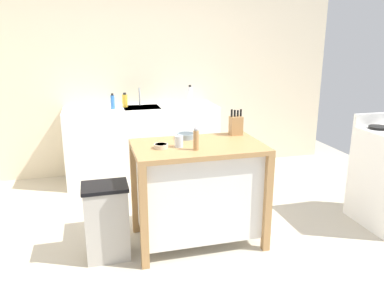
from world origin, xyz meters
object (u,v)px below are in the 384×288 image
(bowl_ceramic_wide, at_px, (186,136))
(bottle_dish_soap, at_px, (190,95))
(bottle_hand_soap, at_px, (113,102))
(sink_faucet, at_px, (140,96))
(bottle_spray_cleaner, at_px, (125,100))
(knife_block, at_px, (236,125))
(drinking_cup, at_px, (179,141))
(bowl_stoneware_deep, at_px, (161,146))
(kitchen_island, at_px, (198,188))
(pepper_grinder, at_px, (196,139))
(trash_bin, at_px, (107,221))

(bowl_ceramic_wide, bearing_deg, bottle_dish_soap, 74.18)
(bowl_ceramic_wide, relative_size, bottle_hand_soap, 0.84)
(sink_faucet, bearing_deg, bottle_hand_soap, -151.45)
(bottle_spray_cleaner, bearing_deg, bottle_hand_soap, -148.22)
(bottle_spray_cleaner, relative_size, bottle_hand_soap, 0.94)
(bowl_ceramic_wide, bearing_deg, knife_block, 1.73)
(knife_block, relative_size, drinking_cup, 2.56)
(bowl_stoneware_deep, xyz_separation_m, sink_faucet, (0.08, 1.88, 0.12))
(kitchen_island, xyz_separation_m, sink_faucet, (-0.24, 1.85, 0.53))
(drinking_cup, height_order, pepper_grinder, pepper_grinder)
(pepper_grinder, height_order, bottle_hand_soap, bottle_hand_soap)
(bowl_stoneware_deep, xyz_separation_m, bottle_hand_soap, (-0.27, 1.69, 0.10))
(kitchen_island, xyz_separation_m, drinking_cup, (-0.17, -0.03, 0.44))
(kitchen_island, relative_size, pepper_grinder, 5.96)
(knife_block, relative_size, bowl_stoneware_deep, 2.06)
(drinking_cup, bearing_deg, bowl_ceramic_wide, 63.79)
(bottle_dish_soap, bearing_deg, sink_faucet, 178.07)
(knife_block, height_order, bottle_spray_cleaner, knife_block)
(bowl_stoneware_deep, xyz_separation_m, trash_bin, (-0.46, -0.03, -0.59))
(kitchen_island, distance_m, bowl_ceramic_wide, 0.47)
(bowl_ceramic_wide, bearing_deg, bowl_stoneware_deep, -137.52)
(bottle_hand_soap, bearing_deg, bowl_ceramic_wide, -69.52)
(bowl_ceramic_wide, bearing_deg, bottle_hand_soap, 110.48)
(sink_faucet, bearing_deg, bottle_dish_soap, -1.93)
(trash_bin, xyz_separation_m, bottle_dish_soap, (1.19, 1.90, 0.71))
(bottle_hand_soap, bearing_deg, bottle_spray_cleaner, 31.78)
(kitchen_island, bearing_deg, drinking_cup, -169.91)
(knife_block, relative_size, pepper_grinder, 1.30)
(pepper_grinder, relative_size, bottle_hand_soap, 0.97)
(knife_block, distance_m, sink_faucet, 1.75)
(bottle_hand_soap, bearing_deg, knife_block, -54.76)
(bottle_dish_soap, bearing_deg, pepper_grinder, -103.30)
(bottle_spray_cleaner, bearing_deg, kitchen_island, -76.07)
(kitchen_island, bearing_deg, trash_bin, -175.28)
(kitchen_island, relative_size, bowl_stoneware_deep, 9.39)
(knife_block, distance_m, bottle_hand_soap, 1.75)
(bowl_stoneware_deep, bearing_deg, drinking_cup, -0.13)
(trash_bin, height_order, bottle_hand_soap, bottle_hand_soap)
(bottle_hand_soap, bearing_deg, pepper_grinder, -73.67)
(knife_block, relative_size, sink_faucet, 1.08)
(knife_block, xyz_separation_m, bowl_stoneware_deep, (-0.74, -0.26, -0.07))
(bottle_dish_soap, distance_m, bottle_spray_cleaner, 0.85)
(sink_faucet, bearing_deg, kitchen_island, -82.53)
(trash_bin, distance_m, bottle_hand_soap, 1.87)
(bottle_dish_soap, xyz_separation_m, bottle_spray_cleaner, (-0.84, -0.07, -0.03))
(kitchen_island, distance_m, bottle_dish_soap, 1.95)
(bowl_stoneware_deep, distance_m, bottle_hand_soap, 1.72)
(kitchen_island, height_order, sink_faucet, sink_faucet)
(bottle_spray_cleaner, bearing_deg, bottle_dish_soap, 4.86)
(trash_bin, bearing_deg, bottle_hand_soap, 83.66)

